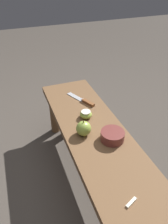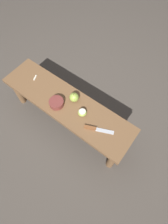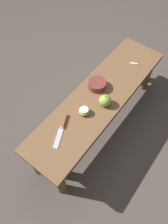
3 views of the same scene
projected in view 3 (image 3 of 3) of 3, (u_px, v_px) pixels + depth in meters
The scene contains 7 objects.
ground_plane at pixel (97, 124), 1.88m from camera, with size 8.00×8.00×0.00m, color #4C443D.
wooden_bench at pixel (99, 102), 1.61m from camera, with size 1.31×0.35×0.40m.
knife at pixel (62, 125), 1.41m from camera, with size 0.24×0.13×0.02m.
apple_whole at pixel (105, 100), 1.47m from camera, with size 0.08×0.08×0.09m.
apple_cut at pixel (84, 111), 1.45m from camera, with size 0.08×0.08×0.04m.
apple_slice_near_knife at pixel (134, 64), 1.71m from camera, with size 0.04×0.06×0.01m.
bowl at pixel (97, 84), 1.57m from camera, with size 0.13×0.13×0.05m.
Camera 3 is at (-0.81, -0.48, 1.64)m, focal length 35.00 mm.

